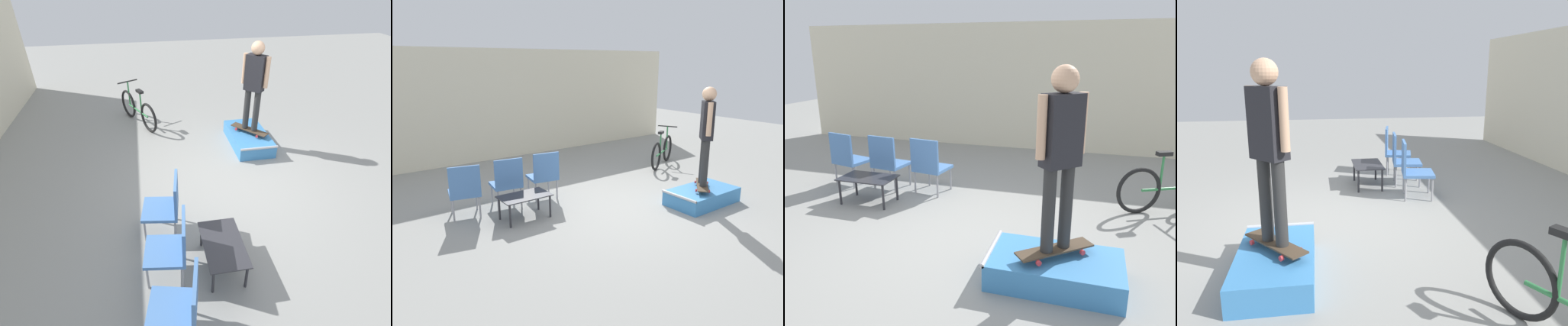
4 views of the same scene
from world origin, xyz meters
The scene contains 10 objects.
ground_plane centered at (0.00, 0.00, 0.00)m, with size 24.00×24.00×0.00m, color gray.
house_wall_back centered at (0.00, 4.90, 1.50)m, with size 12.00×0.06×3.00m.
skate_ramp_box centered at (1.37, -0.75, 0.14)m, with size 1.40×0.78×0.31m.
skateboard_on_ramp centered at (1.36, -0.74, 0.37)m, with size 0.78×0.70×0.07m.
person_skater centered at (1.36, -0.74, 1.48)m, with size 0.43×0.43×1.84m.
coffee_table centered at (-1.71, 0.64, 0.37)m, with size 0.86×0.52×0.42m.
patio_chair_left centered at (-2.52, 1.29, 0.53)m, with size 0.62×0.62×0.97m.
patio_chair_center centered at (-1.73, 1.29, 0.53)m, with size 0.59×0.59×0.97m.
patio_chair_right centered at (-0.94, 1.29, 0.53)m, with size 0.59×0.59×0.97m.
bicycle centered at (2.84, 1.65, 0.38)m, with size 1.61×0.86×0.99m.
Camera 2 is at (-4.53, -4.99, 2.67)m, focal length 35.00 mm.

